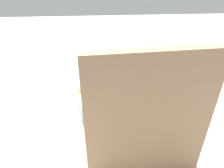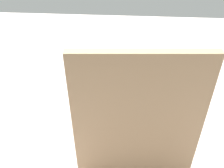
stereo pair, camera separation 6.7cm
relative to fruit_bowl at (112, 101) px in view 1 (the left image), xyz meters
The scene contains 8 objects.
ground_plane 5.35cm from the fruit_bowl, 55.49° to the right, with size 180.00×140.00×3.00cm, color beige.
fruit_bowl is the anchor object (origin of this frame).
orange_front_left 8.66cm from the fruit_bowl, 131.69° to the right, with size 7.90×7.90×7.90cm, color orange.
orange_front_right 8.62cm from the fruit_bowl, 49.75° to the right, with size 7.90×7.90×7.90cm, color orange.
orange_center 8.41cm from the fruit_bowl, 39.53° to the left, with size 7.90×7.90×7.90cm, color orange.
orange_back_left 7.77cm from the fruit_bowl, 134.11° to the left, with size 7.90×7.90×7.90cm, color orange.
banana_bunch 6.76cm from the fruit_bowl, 63.01° to the left, with size 18.37×9.29×6.20cm.
cutting_board 28.48cm from the fruit_bowl, 106.76° to the left, with size 28.00×1.80×36.00cm, color tan.
Camera 1 is at (0.98, 66.18, 60.47)cm, focal length 43.14 mm.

